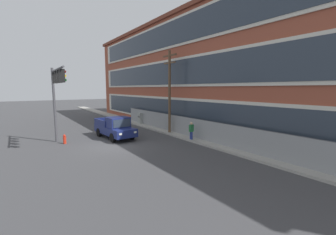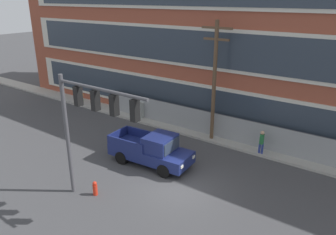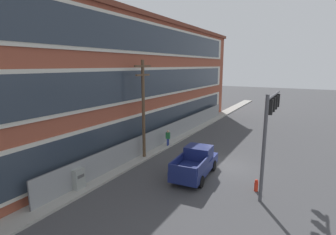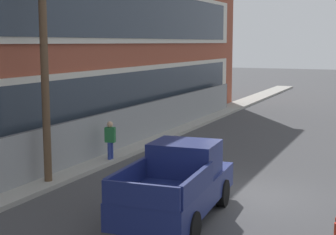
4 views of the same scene
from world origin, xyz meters
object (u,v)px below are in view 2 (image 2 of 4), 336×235
traffic_signal_mast (89,114)px  utility_pole_near_corner (214,78)px  electrical_cabinet (139,111)px  pedestrian_near_cabinet (262,141)px  fire_hydrant (95,188)px  pickup_truck_navy (152,150)px

traffic_signal_mast → utility_pole_near_corner: bearing=84.6°
traffic_signal_mast → electrical_cabinet: 12.49m
pedestrian_near_cabinet → fire_hydrant: (-5.24, -9.28, -0.59)m
traffic_signal_mast → pedestrian_near_cabinet: (4.65, 9.72, -3.69)m
electrical_cabinet → fire_hydrant: (5.39, -9.80, -0.35)m
fire_hydrant → traffic_signal_mast: bearing=-37.0°
pickup_truck_navy → pedestrian_near_cabinet: size_ratio=3.12×
pickup_truck_navy → pedestrian_near_cabinet: (4.89, 5.00, 0.02)m
pickup_truck_navy → fire_hydrant: (-0.35, -4.28, -0.57)m
pickup_truck_navy → electrical_cabinet: 7.96m
pedestrian_near_cabinet → pickup_truck_navy: bearing=-134.3°
electrical_cabinet → utility_pole_near_corner: bearing=-2.2°
utility_pole_near_corner → electrical_cabinet: (-6.92, 0.26, -3.79)m
electrical_cabinet → fire_hydrant: electrical_cabinet is taller
electrical_cabinet → traffic_signal_mast: bearing=-59.7°
utility_pole_near_corner → traffic_signal_mast: bearing=-95.4°
traffic_signal_mast → pickup_truck_navy: (-0.24, 4.72, -3.71)m
electrical_cabinet → fire_hydrant: 11.19m
electrical_cabinet → pedestrian_near_cabinet: 10.64m
fire_hydrant → pickup_truck_navy: bearing=85.3°
pedestrian_near_cabinet → utility_pole_near_corner: bearing=176.0°
traffic_signal_mast → utility_pole_near_corner: utility_pole_near_corner is taller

